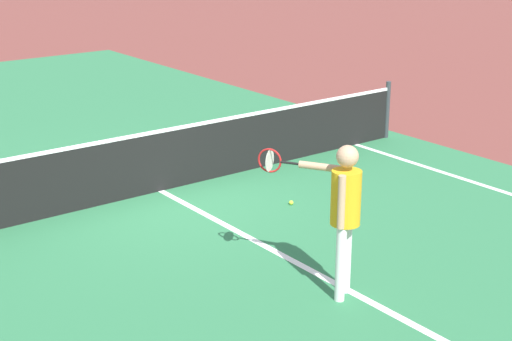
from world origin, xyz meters
The scene contains 6 objects.
ground_plane centered at (0.00, 0.00, 0.00)m, with size 60.00×60.00×0.00m, color brown.
court_surface_inbounds centered at (0.00, 0.00, 0.00)m, with size 10.62×24.40×0.00m, color #2D7247.
line_center_service centered at (0.00, -3.20, 0.00)m, with size 0.10×6.40×0.01m, color white.
net centered at (0.00, 0.00, 0.49)m, with size 9.89×0.09×1.07m.
player_near centered at (-0.15, -4.12, 1.08)m, with size 0.61×1.18×1.73m.
tennis_ball_near_net centered at (1.20, -1.65, 0.03)m, with size 0.07×0.07×0.07m, color #CCE033.
Camera 1 is at (-5.46, -9.58, 3.97)m, focal length 53.72 mm.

